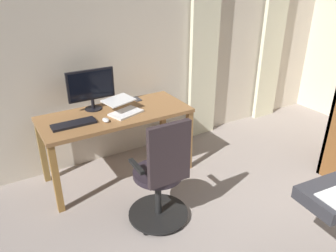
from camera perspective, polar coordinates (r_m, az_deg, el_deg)
back_room_partition at (r=4.18m, az=2.31°, el=15.36°), size 4.90×0.10×2.72m
curtain_left_panel at (r=5.11m, az=17.80°, el=14.08°), size 0.40×0.06×2.37m
curtain_right_panel at (r=4.29m, az=6.35°, el=13.10°), size 0.41×0.06×2.37m
desk at (r=3.49m, az=-9.05°, el=0.85°), size 1.55×0.67×0.76m
office_chair at (r=2.86m, az=-1.12°, el=-9.17°), size 0.56×0.56×1.05m
computer_monitor at (r=3.50m, az=-13.29°, el=6.69°), size 0.50×0.18×0.43m
computer_keyboard at (r=3.26m, az=-16.14°, el=0.35°), size 0.42×0.15×0.02m
laptop at (r=3.42m, az=-7.82°, el=3.11°), size 0.40×0.40×0.14m
computer_mouse at (r=3.25m, az=-10.84°, el=1.02°), size 0.06×0.10×0.04m
cell_phone_by_monitor at (r=3.78m, az=-5.47°, el=4.71°), size 0.07×0.14×0.01m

